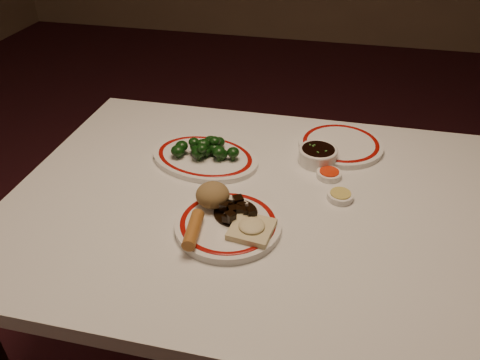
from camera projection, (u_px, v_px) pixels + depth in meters
name	position (u px, v px, depth m)	size (l,w,h in m)	color
dining_table	(255.00, 226.00, 1.19)	(1.20, 0.90, 0.75)	silver
main_plate	(228.00, 225.00, 1.04)	(0.30, 0.30, 0.02)	white
rice_mound	(213.00, 195.00, 1.07)	(0.08, 0.08, 0.06)	olive
spring_roll	(193.00, 229.00, 0.99)	(0.03, 0.03, 0.11)	#AF6C2B
fried_wonton	(252.00, 228.00, 1.00)	(0.10, 0.10, 0.03)	beige
stirfry_heap	(234.00, 209.00, 1.06)	(0.10, 0.10, 0.03)	black
broccoli_plate	(205.00, 157.00, 1.28)	(0.34, 0.31, 0.02)	white
broccoli_pile	(204.00, 148.00, 1.26)	(0.18, 0.11, 0.05)	#23471C
soy_bowl	(318.00, 156.00, 1.26)	(0.10, 0.10, 0.04)	white
sweet_sour_dish	(329.00, 174.00, 1.21)	(0.06, 0.06, 0.02)	white
mustard_dish	(340.00, 196.00, 1.13)	(0.06, 0.06, 0.02)	white
far_plate	(341.00, 145.00, 1.33)	(0.28, 0.28, 0.02)	white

